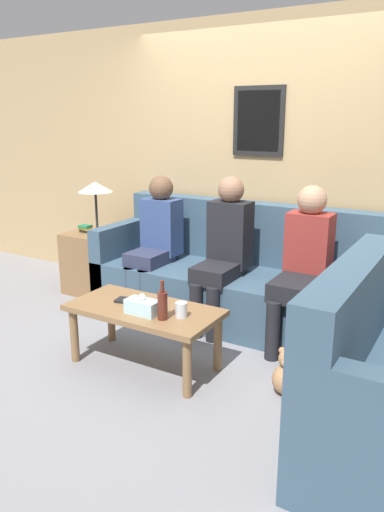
# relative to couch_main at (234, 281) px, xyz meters

# --- Properties ---
(ground_plane) EXTENTS (16.00, 16.00, 0.00)m
(ground_plane) POSITION_rel_couch_main_xyz_m (0.00, -0.54, -0.34)
(ground_plane) COLOR gray
(wall_back) EXTENTS (9.00, 0.08, 2.60)m
(wall_back) POSITION_rel_couch_main_xyz_m (0.00, 0.46, 0.96)
(wall_back) COLOR tan
(wall_back) RESTS_ON ground_plane
(couch_main) EXTENTS (2.45, 0.90, 1.00)m
(couch_main) POSITION_rel_couch_main_xyz_m (0.00, 0.00, 0.00)
(couch_main) COLOR #385166
(couch_main) RESTS_ON ground_plane
(coffee_table) EXTENTS (1.08, 0.54, 0.45)m
(coffee_table) POSITION_rel_couch_main_xyz_m (-0.15, -1.15, 0.04)
(coffee_table) COLOR olive
(coffee_table) RESTS_ON ground_plane
(side_table_with_lamp) EXTENTS (0.50, 0.50, 1.13)m
(side_table_with_lamp) POSITION_rel_couch_main_xyz_m (-1.52, -0.11, 0.03)
(side_table_with_lamp) COLOR olive
(side_table_with_lamp) RESTS_ON ground_plane
(wine_bottle) EXTENTS (0.07, 0.07, 0.27)m
(wine_bottle) POSITION_rel_couch_main_xyz_m (0.09, -1.25, 0.21)
(wine_bottle) COLOR #562319
(wine_bottle) RESTS_ON coffee_table
(drinking_glass) EXTENTS (0.08, 0.08, 0.10)m
(drinking_glass) POSITION_rel_couch_main_xyz_m (0.17, -1.16, 0.16)
(drinking_glass) COLOR silver
(drinking_glass) RESTS_ON coffee_table
(book_stack) EXTENTS (0.14, 0.12, 0.02)m
(book_stack) POSITION_rel_couch_main_xyz_m (-0.33, -1.12, 0.12)
(book_stack) COLOR black
(book_stack) RESTS_ON coffee_table
(tissue_box) EXTENTS (0.23, 0.12, 0.15)m
(tissue_box) POSITION_rel_couch_main_xyz_m (-0.08, -1.25, 0.16)
(tissue_box) COLOR silver
(tissue_box) RESTS_ON coffee_table
(person_left) EXTENTS (0.34, 0.57, 1.23)m
(person_left) POSITION_rel_couch_main_xyz_m (-0.73, -0.16, 0.34)
(person_left) COLOR #2D334C
(person_left) RESTS_ON ground_plane
(person_middle) EXTENTS (0.34, 0.61, 1.27)m
(person_middle) POSITION_rel_couch_main_xyz_m (0.00, -0.20, 0.35)
(person_middle) COLOR black
(person_middle) RESTS_ON ground_plane
(person_right) EXTENTS (0.34, 0.67, 1.24)m
(person_right) POSITION_rel_couch_main_xyz_m (0.68, -0.22, 0.34)
(person_right) COLOR black
(person_right) RESTS_ON ground_plane
(teddy_bear) EXTENTS (0.20, 0.20, 0.32)m
(teddy_bear) POSITION_rel_couch_main_xyz_m (0.88, -0.99, -0.20)
(teddy_bear) COLOR #A87A51
(teddy_bear) RESTS_ON ground_plane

